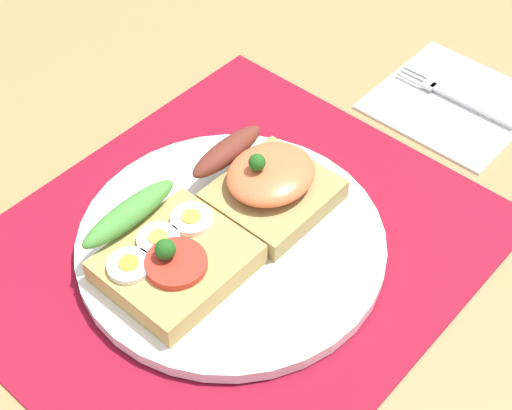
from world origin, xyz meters
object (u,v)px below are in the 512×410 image
(plate, at_px, (231,243))
(fork, at_px, (452,95))
(napkin, at_px, (454,102))
(sandwich_salmon, at_px, (265,181))
(sandwich_egg_tomato, at_px, (169,254))

(plate, distance_m, fork, 0.28)
(napkin, height_order, fork, fork)
(sandwich_salmon, xyz_separation_m, fork, (0.23, -0.04, -0.03))
(plate, relative_size, napkin, 1.77)
(plate, distance_m, sandwich_salmon, 0.06)
(sandwich_salmon, height_order, napkin, sandwich_salmon)
(plate, height_order, sandwich_egg_tomato, sandwich_egg_tomato)
(plate, height_order, fork, plate)
(sandwich_salmon, bearing_deg, plate, -169.15)
(sandwich_egg_tomato, bearing_deg, plate, -17.14)
(napkin, relative_size, fork, 1.10)
(plate, relative_size, sandwich_salmon, 2.49)
(sandwich_egg_tomato, distance_m, sandwich_salmon, 0.10)
(sandwich_salmon, bearing_deg, fork, -10.52)
(sandwich_salmon, bearing_deg, napkin, -11.69)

